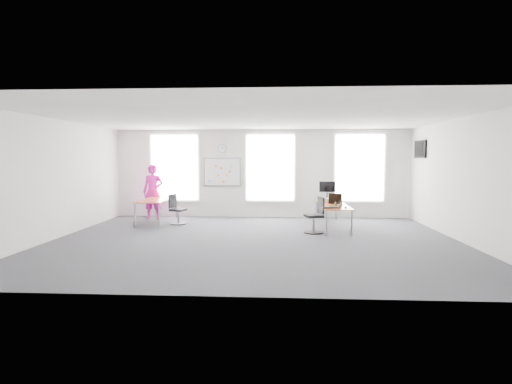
# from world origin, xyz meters

# --- Properties ---
(floor) EXTENTS (10.00, 10.00, 0.00)m
(floor) POSITION_xyz_m (0.00, 0.00, 0.00)
(floor) COLOR #2B2B30
(floor) RESTS_ON ground
(ceiling) EXTENTS (10.00, 10.00, 0.00)m
(ceiling) POSITION_xyz_m (0.00, 0.00, 3.00)
(ceiling) COLOR white
(ceiling) RESTS_ON ground
(wall_back) EXTENTS (10.00, 0.00, 10.00)m
(wall_back) POSITION_xyz_m (0.00, 4.00, 1.50)
(wall_back) COLOR silver
(wall_back) RESTS_ON ground
(wall_front) EXTENTS (10.00, 0.00, 10.00)m
(wall_front) POSITION_xyz_m (0.00, -4.00, 1.50)
(wall_front) COLOR silver
(wall_front) RESTS_ON ground
(wall_left) EXTENTS (0.00, 10.00, 10.00)m
(wall_left) POSITION_xyz_m (-5.00, 0.00, 1.50)
(wall_left) COLOR silver
(wall_left) RESTS_ON ground
(wall_right) EXTENTS (0.00, 10.00, 10.00)m
(wall_right) POSITION_xyz_m (5.00, 0.00, 1.50)
(wall_right) COLOR silver
(wall_right) RESTS_ON ground
(window_left) EXTENTS (1.60, 0.06, 2.20)m
(window_left) POSITION_xyz_m (-3.00, 3.97, 1.70)
(window_left) COLOR white
(window_left) RESTS_ON wall_back
(window_mid) EXTENTS (1.60, 0.06, 2.20)m
(window_mid) POSITION_xyz_m (0.30, 3.97, 1.70)
(window_mid) COLOR white
(window_mid) RESTS_ON wall_back
(window_right) EXTENTS (1.60, 0.06, 2.20)m
(window_right) POSITION_xyz_m (3.30, 3.97, 1.70)
(window_right) COLOR white
(window_right) RESTS_ON wall_back
(desk_right) EXTENTS (0.77, 2.89, 0.70)m
(desk_right) POSITION_xyz_m (2.15, 2.06, 0.66)
(desk_right) COLOR gold
(desk_right) RESTS_ON ground
(desk_left) EXTENTS (0.83, 2.07, 0.76)m
(desk_left) POSITION_xyz_m (-3.21, 2.57, 0.69)
(desk_left) COLOR gold
(desk_left) RESTS_ON ground
(chair_right) EXTENTS (0.54, 0.54, 0.97)m
(chair_right) POSITION_xyz_m (1.59, 1.12, 0.43)
(chair_right) COLOR black
(chair_right) RESTS_ON ground
(chair_left) EXTENTS (0.52, 0.52, 0.92)m
(chair_left) POSITION_xyz_m (-2.55, 2.37, 0.40)
(chair_left) COLOR black
(chair_left) RESTS_ON ground
(person) EXTENTS (0.69, 0.47, 1.82)m
(person) POSITION_xyz_m (-3.58, 3.34, 0.91)
(person) COLOR #C21492
(person) RESTS_ON ground
(whiteboard) EXTENTS (1.20, 0.03, 0.90)m
(whiteboard) POSITION_xyz_m (-1.35, 3.97, 1.55)
(whiteboard) COLOR white
(whiteboard) RESTS_ON wall_back
(wall_clock) EXTENTS (0.30, 0.04, 0.30)m
(wall_clock) POSITION_xyz_m (-1.35, 3.97, 2.35)
(wall_clock) COLOR gray
(wall_clock) RESTS_ON wall_back
(tv) EXTENTS (0.06, 0.90, 0.55)m
(tv) POSITION_xyz_m (4.95, 3.00, 2.30)
(tv) COLOR black
(tv) RESTS_ON wall_right
(keyboard) EXTENTS (0.51, 0.26, 0.02)m
(keyboard) POSITION_xyz_m (1.97, 0.92, 0.71)
(keyboard) COLOR black
(keyboard) RESTS_ON desk_right
(mouse) EXTENTS (0.07, 0.12, 0.04)m
(mouse) POSITION_xyz_m (2.36, 0.96, 0.72)
(mouse) COLOR black
(mouse) RESTS_ON desk_right
(lens_cap) EXTENTS (0.07, 0.07, 0.01)m
(lens_cap) POSITION_xyz_m (2.24, 1.22, 0.71)
(lens_cap) COLOR black
(lens_cap) RESTS_ON desk_right
(headphones) EXTENTS (0.19, 0.10, 0.11)m
(headphones) POSITION_xyz_m (2.24, 1.45, 0.76)
(headphones) COLOR black
(headphones) RESTS_ON desk_right
(laptop_sleeve) EXTENTS (0.39, 0.31, 0.31)m
(laptop_sleeve) POSITION_xyz_m (2.22, 1.90, 0.86)
(laptop_sleeve) COLOR black
(laptop_sleeve) RESTS_ON desk_right
(paper_stack) EXTENTS (0.37, 0.29, 0.12)m
(paper_stack) POSITION_xyz_m (2.10, 2.40, 0.76)
(paper_stack) COLOR #F2EAC5
(paper_stack) RESTS_ON desk_right
(monitor) EXTENTS (0.51, 0.21, 0.57)m
(monitor) POSITION_xyz_m (2.16, 3.29, 1.05)
(monitor) COLOR black
(monitor) RESTS_ON desk_right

